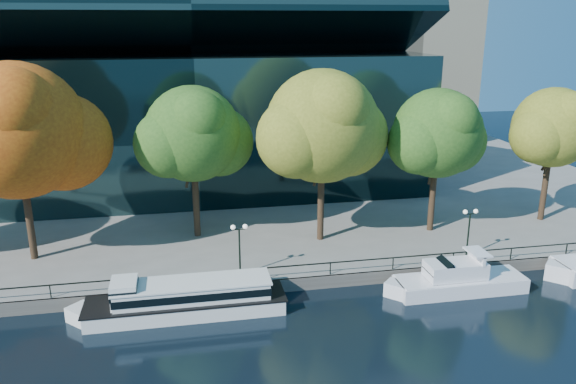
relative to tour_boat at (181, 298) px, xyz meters
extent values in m
plane|color=black|center=(6.14, -1.14, -1.20)|extent=(160.00, 160.00, 0.00)
cube|color=slate|center=(6.14, 35.36, -0.70)|extent=(90.00, 67.00, 1.00)
cube|color=#47443F|center=(6.14, 1.91, -0.70)|extent=(90.00, 0.25, 1.00)
cube|color=black|center=(6.14, 2.11, 0.75)|extent=(88.20, 0.08, 0.08)
cube|color=black|center=(6.14, 2.11, 0.25)|extent=(0.07, 0.07, 0.90)
cube|color=black|center=(2.14, 30.86, 6.80)|extent=(50.00, 24.00, 16.00)
cube|color=black|center=(2.14, 26.86, 16.30)|extent=(50.00, 17.14, 7.86)
cube|color=silver|center=(0.34, 0.00, -0.67)|extent=(13.39, 3.25, 1.05)
cube|color=black|center=(0.34, 0.00, -0.13)|extent=(13.66, 3.32, 0.11)
cube|color=silver|center=(-6.36, 0.00, -0.67)|extent=(2.69, 2.69, 1.05)
cube|color=silver|center=(0.82, 0.00, 0.47)|extent=(10.44, 2.67, 1.15)
cube|color=black|center=(0.82, 0.00, 0.52)|extent=(10.58, 2.73, 0.53)
cube|color=silver|center=(0.82, 0.00, 1.10)|extent=(10.71, 2.80, 0.10)
cube|color=silver|center=(-3.68, 0.00, 0.76)|extent=(1.72, 2.28, 1.72)
cube|color=black|center=(-3.68, 0.00, 0.95)|extent=(1.77, 2.34, 0.67)
cube|color=white|center=(20.47, -0.48, -0.64)|extent=(9.74, 2.78, 1.11)
cube|color=white|center=(15.61, -0.48, -0.64)|extent=(2.13, 2.13, 1.11)
cube|color=white|center=(20.47, -0.48, -0.07)|extent=(9.54, 2.73, 0.07)
cube|color=white|center=(19.99, -0.48, 0.61)|extent=(4.38, 2.09, 1.21)
cube|color=black|center=(18.72, -0.48, 0.70)|extent=(1.92, 2.00, 1.52)
cube|color=white|center=(21.64, -0.48, 1.49)|extent=(0.23, 2.17, 0.74)
cube|color=white|center=(21.64, -0.48, 1.86)|extent=(1.30, 2.17, 0.14)
cube|color=white|center=(29.04, -0.22, -0.52)|extent=(2.49, 2.49, 1.35)
cylinder|color=black|center=(-11.58, 9.55, 3.98)|extent=(0.56, 0.56, 8.35)
cylinder|color=black|center=(-11.08, 9.75, 7.26)|extent=(1.29, 1.97, 4.16)
cylinder|color=black|center=(-11.98, 9.25, 6.96)|extent=(1.18, 1.34, 3.73)
sphere|color=#98320C|center=(-11.58, 9.55, 10.24)|extent=(10.43, 10.43, 10.43)
sphere|color=#98320C|center=(-8.71, 11.11, 8.94)|extent=(7.82, 7.82, 7.82)
sphere|color=#98320C|center=(-11.06, 7.46, 12.06)|extent=(6.26, 6.26, 6.26)
cylinder|color=black|center=(1.57, 12.16, 3.49)|extent=(0.56, 0.56, 7.38)
cylinder|color=black|center=(2.07, 12.36, 6.39)|extent=(1.18, 1.78, 3.69)
cylinder|color=black|center=(1.17, 11.86, 6.12)|extent=(1.08, 1.22, 3.30)
sphere|color=#275019|center=(1.57, 12.16, 9.02)|extent=(8.19, 8.19, 8.19)
sphere|color=#275019|center=(3.82, 13.39, 7.99)|extent=(6.15, 6.15, 6.15)
sphere|color=#275019|center=(-0.48, 11.34, 8.40)|extent=(5.74, 5.74, 5.74)
sphere|color=#275019|center=(1.98, 10.52, 10.45)|extent=(4.92, 4.92, 4.92)
cylinder|color=black|center=(12.15, 9.28, 3.81)|extent=(0.56, 0.56, 8.01)
cylinder|color=black|center=(12.65, 9.48, 6.96)|extent=(1.25, 1.91, 4.00)
cylinder|color=black|center=(11.75, 8.98, 6.67)|extent=(1.15, 1.30, 3.58)
sphere|color=#646B1C|center=(12.15, 9.28, 9.82)|extent=(9.47, 9.47, 9.47)
sphere|color=#646B1C|center=(14.75, 10.70, 8.63)|extent=(7.10, 7.10, 7.10)
sphere|color=#646B1C|center=(9.78, 8.33, 9.11)|extent=(6.63, 6.63, 6.63)
sphere|color=#646B1C|center=(12.62, 7.39, 11.47)|extent=(5.68, 5.68, 5.68)
cylinder|color=black|center=(22.61, 9.61, 3.39)|extent=(0.56, 0.56, 7.19)
cylinder|color=black|center=(23.11, 9.81, 6.22)|extent=(1.16, 1.74, 3.60)
cylinder|color=black|center=(22.21, 9.31, 5.96)|extent=(1.06, 1.20, 3.22)
sphere|color=#275019|center=(22.61, 9.61, 8.79)|extent=(7.85, 7.85, 7.85)
sphere|color=#275019|center=(24.77, 10.79, 7.80)|extent=(5.89, 5.89, 5.89)
sphere|color=#275019|center=(20.65, 8.82, 8.20)|extent=(5.50, 5.50, 5.50)
sphere|color=#275019|center=(23.00, 8.04, 10.16)|extent=(4.71, 4.71, 4.71)
cylinder|color=black|center=(34.35, 10.27, 3.39)|extent=(0.56, 0.56, 7.18)
cylinder|color=black|center=(34.85, 10.47, 6.21)|extent=(1.16, 1.74, 3.60)
cylinder|color=black|center=(33.95, 9.97, 5.95)|extent=(1.06, 1.20, 3.21)
sphere|color=#646B1C|center=(34.35, 10.27, 8.77)|extent=(7.38, 7.38, 7.38)
sphere|color=#646B1C|center=(36.38, 11.37, 7.85)|extent=(5.53, 5.53, 5.53)
sphere|color=#646B1C|center=(32.51, 9.53, 8.22)|extent=(5.17, 5.17, 5.17)
sphere|color=#646B1C|center=(34.72, 8.79, 10.07)|extent=(4.43, 4.43, 4.43)
cylinder|color=black|center=(4.44, 3.36, 1.60)|extent=(0.14, 0.14, 3.60)
cube|color=black|center=(4.44, 3.36, 3.45)|extent=(0.90, 0.06, 0.06)
sphere|color=white|center=(3.99, 3.36, 3.65)|extent=(0.36, 0.36, 0.36)
sphere|color=white|center=(4.89, 3.36, 3.65)|extent=(0.36, 0.36, 0.36)
cylinder|color=black|center=(22.95, 3.36, 1.60)|extent=(0.14, 0.14, 3.60)
cube|color=black|center=(22.95, 3.36, 3.45)|extent=(0.90, 0.06, 0.06)
sphere|color=white|center=(22.50, 3.36, 3.65)|extent=(0.36, 0.36, 0.36)
sphere|color=white|center=(23.40, 3.36, 3.65)|extent=(0.36, 0.36, 0.36)
camera|label=1|loc=(0.73, -35.41, 18.20)|focal=35.00mm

